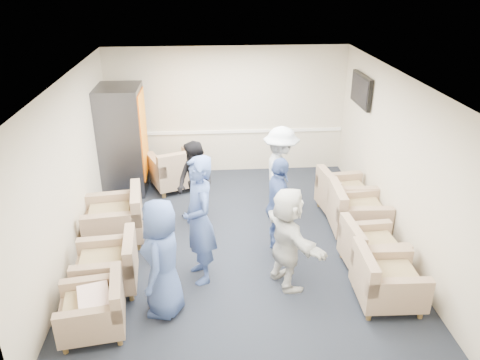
{
  "coord_description": "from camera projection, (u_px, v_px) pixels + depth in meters",
  "views": [
    {
      "loc": [
        -0.45,
        -6.58,
        4.15
      ],
      "look_at": [
        0.06,
        0.2,
        1.03
      ],
      "focal_mm": 35.0,
      "sensor_mm": 36.0,
      "label": 1
    }
  ],
  "objects": [
    {
      "name": "floor",
      "position": [
        237.0,
        241.0,
        7.73
      ],
      "size": [
        6.0,
        6.0,
        0.0
      ],
      "primitive_type": "plane",
      "color": "black",
      "rests_on": "ground"
    },
    {
      "name": "ceiling",
      "position": [
        237.0,
        79.0,
        6.6
      ],
      "size": [
        6.0,
        6.0,
        0.0
      ],
      "primitive_type": "plane",
      "rotation": [
        3.14,
        0.0,
        0.0
      ],
      "color": "white",
      "rests_on": "back_wall"
    },
    {
      "name": "back_wall",
      "position": [
        227.0,
        111.0,
        9.89
      ],
      "size": [
        5.0,
        0.02,
        2.7
      ],
      "primitive_type": "cube",
      "color": "beige",
      "rests_on": "floor"
    },
    {
      "name": "front_wall",
      "position": [
        259.0,
        289.0,
        4.45
      ],
      "size": [
        5.0,
        0.02,
        2.7
      ],
      "primitive_type": "cube",
      "color": "beige",
      "rests_on": "floor"
    },
    {
      "name": "left_wall",
      "position": [
        71.0,
        171.0,
        7.0
      ],
      "size": [
        0.02,
        6.0,
        2.7
      ],
      "primitive_type": "cube",
      "color": "beige",
      "rests_on": "floor"
    },
    {
      "name": "right_wall",
      "position": [
        396.0,
        162.0,
        7.34
      ],
      "size": [
        0.02,
        6.0,
        2.7
      ],
      "primitive_type": "cube",
      "color": "beige",
      "rests_on": "floor"
    },
    {
      "name": "chair_rail",
      "position": [
        228.0,
        132.0,
        10.06
      ],
      "size": [
        4.98,
        0.04,
        0.06
      ],
      "primitive_type": "cube",
      "color": "white",
      "rests_on": "back_wall"
    },
    {
      "name": "tv",
      "position": [
        361.0,
        90.0,
        8.67
      ],
      "size": [
        0.1,
        1.0,
        0.58
      ],
      "color": "black",
      "rests_on": "right_wall"
    },
    {
      "name": "armchair_left_near",
      "position": [
        96.0,
        310.0,
        5.73
      ],
      "size": [
        0.87,
        0.87,
        0.62
      ],
      "rotation": [
        0.0,
        0.0,
        -1.43
      ],
      "color": "#957860",
      "rests_on": "floor"
    },
    {
      "name": "armchair_left_mid",
      "position": [
        110.0,
        267.0,
        6.51
      ],
      "size": [
        0.9,
        0.9,
        0.66
      ],
      "rotation": [
        0.0,
        0.0,
        -1.48
      ],
      "color": "#957860",
      "rests_on": "floor"
    },
    {
      "name": "armchair_left_far",
      "position": [
        118.0,
        220.0,
        7.65
      ],
      "size": [
        1.03,
        1.03,
        0.74
      ],
      "rotation": [
        0.0,
        0.0,
        -1.45
      ],
      "color": "#957860",
      "rests_on": "floor"
    },
    {
      "name": "armchair_right_near",
      "position": [
        384.0,
        281.0,
        6.21
      ],
      "size": [
        0.86,
        0.86,
        0.67
      ],
      "rotation": [
        0.0,
        0.0,
        1.54
      ],
      "color": "#957860",
      "rests_on": "floor"
    },
    {
      "name": "armchair_right_midnear",
      "position": [
        369.0,
        250.0,
        6.92
      ],
      "size": [
        0.85,
        0.85,
        0.65
      ],
      "rotation": [
        0.0,
        0.0,
        1.63
      ],
      "color": "#957860",
      "rests_on": "floor"
    },
    {
      "name": "armchair_right_midfar",
      "position": [
        354.0,
        213.0,
        7.86
      ],
      "size": [
        0.94,
        0.94,
        0.72
      ],
      "rotation": [
        0.0,
        0.0,
        1.52
      ],
      "color": "#957860",
      "rests_on": "floor"
    },
    {
      "name": "armchair_right_far",
      "position": [
        343.0,
        196.0,
        8.46
      ],
      "size": [
        0.98,
        0.98,
        0.7
      ],
      "rotation": [
        0.0,
        0.0,
        1.69
      ],
      "color": "#957860",
      "rests_on": "floor"
    },
    {
      "name": "armchair_corner",
      "position": [
        176.0,
        171.0,
        9.45
      ],
      "size": [
        1.21,
        1.21,
        0.75
      ],
      "rotation": [
        0.0,
        0.0,
        3.52
      ],
      "color": "#957860",
      "rests_on": "floor"
    },
    {
      "name": "vending_machine",
      "position": [
        123.0,
        140.0,
        9.14
      ],
      "size": [
        0.85,
        1.0,
        2.1
      ],
      "color": "#45454C",
      "rests_on": "floor"
    },
    {
      "name": "backpack",
      "position": [
        158.0,
        242.0,
        7.28
      ],
      "size": [
        0.31,
        0.28,
        0.45
      ],
      "rotation": [
        0.0,
        0.0,
        -0.41
      ],
      "color": "black",
      "rests_on": "floor"
    },
    {
      "name": "pillow",
      "position": [
        94.0,
        299.0,
        5.66
      ],
      "size": [
        0.49,
        0.57,
        0.14
      ],
      "primitive_type": "cube",
      "rotation": [
        0.0,
        0.0,
        -1.29
      ],
      "color": "white",
      "rests_on": "armchair_left_near"
    },
    {
      "name": "person_front_left",
      "position": [
        162.0,
        258.0,
        5.87
      ],
      "size": [
        0.64,
        0.86,
        1.61
      ],
      "primitive_type": "imported",
      "rotation": [
        0.0,
        0.0,
        -1.75
      ],
      "color": "#3C5492",
      "rests_on": "floor"
    },
    {
      "name": "person_mid_left",
      "position": [
        199.0,
        220.0,
        6.47
      ],
      "size": [
        0.63,
        0.79,
        1.89
      ],
      "primitive_type": "imported",
      "rotation": [
        0.0,
        0.0,
        -1.29
      ],
      "color": "#3C5492",
      "rests_on": "floor"
    },
    {
      "name": "person_back_left",
      "position": [
        195.0,
        185.0,
        7.95
      ],
      "size": [
        0.91,
        0.94,
        1.52
      ],
      "primitive_type": "imported",
      "rotation": [
        0.0,
        0.0,
        -0.9
      ],
      "color": "black",
      "rests_on": "floor"
    },
    {
      "name": "person_back_right",
      "position": [
        280.0,
        173.0,
        8.19
      ],
      "size": [
        0.83,
        1.19,
        1.68
      ],
      "primitive_type": "imported",
      "rotation": [
        0.0,
        0.0,
        1.37
      ],
      "color": "white",
      "rests_on": "floor"
    },
    {
      "name": "person_mid_right",
      "position": [
        279.0,
        207.0,
        7.12
      ],
      "size": [
        0.41,
        0.95,
        1.6
      ],
      "primitive_type": "imported",
      "rotation": [
        0.0,
        0.0,
        1.59
      ],
      "color": "#3C5492",
      "rests_on": "floor"
    },
    {
      "name": "person_front_right",
      "position": [
        287.0,
        238.0,
        6.4
      ],
      "size": [
        0.89,
        1.46,
        1.51
      ],
      "primitive_type": "imported",
      "rotation": [
        0.0,
        0.0,
        1.92
      ],
      "color": "silver",
      "rests_on": "floor"
    }
  ]
}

